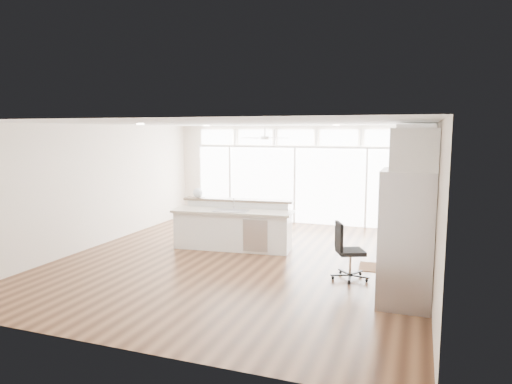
% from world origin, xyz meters
% --- Properties ---
extents(floor, '(7.00, 8.00, 0.02)m').
position_xyz_m(floor, '(0.00, 0.00, -0.01)').
color(floor, '#3E2313').
rests_on(floor, ground).
extents(ceiling, '(7.00, 8.00, 0.02)m').
position_xyz_m(ceiling, '(0.00, 0.00, 2.70)').
color(ceiling, white).
rests_on(ceiling, wall_back).
extents(wall_back, '(7.00, 0.04, 2.70)m').
position_xyz_m(wall_back, '(0.00, 4.00, 1.35)').
color(wall_back, silver).
rests_on(wall_back, floor).
extents(wall_front, '(7.00, 0.04, 2.70)m').
position_xyz_m(wall_front, '(0.00, -4.00, 1.35)').
color(wall_front, silver).
rests_on(wall_front, floor).
extents(wall_left, '(0.04, 8.00, 2.70)m').
position_xyz_m(wall_left, '(-3.50, 0.00, 1.35)').
color(wall_left, silver).
rests_on(wall_left, floor).
extents(wall_right, '(0.04, 8.00, 2.70)m').
position_xyz_m(wall_right, '(3.50, 0.00, 1.35)').
color(wall_right, silver).
rests_on(wall_right, floor).
extents(glass_wall, '(5.80, 0.06, 2.08)m').
position_xyz_m(glass_wall, '(0.00, 3.94, 1.05)').
color(glass_wall, white).
rests_on(glass_wall, wall_back).
extents(transom_row, '(5.90, 0.06, 0.40)m').
position_xyz_m(transom_row, '(0.00, 3.94, 2.38)').
color(transom_row, white).
rests_on(transom_row, wall_back).
extents(desk_window, '(0.04, 0.85, 0.85)m').
position_xyz_m(desk_window, '(3.46, 0.30, 1.55)').
color(desk_window, white).
rests_on(desk_window, wall_right).
extents(ceiling_fan, '(1.16, 1.16, 0.32)m').
position_xyz_m(ceiling_fan, '(-0.50, 2.80, 2.48)').
color(ceiling_fan, silver).
rests_on(ceiling_fan, ceiling).
extents(recessed_lights, '(3.40, 3.00, 0.02)m').
position_xyz_m(recessed_lights, '(0.00, 0.20, 2.68)').
color(recessed_lights, '#F1E1CD').
rests_on(recessed_lights, ceiling).
extents(oven_cabinet, '(0.64, 1.20, 2.50)m').
position_xyz_m(oven_cabinet, '(3.17, 1.80, 1.25)').
color(oven_cabinet, white).
rests_on(oven_cabinet, floor).
extents(desk_nook, '(0.72, 1.30, 0.76)m').
position_xyz_m(desk_nook, '(3.13, 0.30, 0.38)').
color(desk_nook, white).
rests_on(desk_nook, floor).
extents(upper_cabinets, '(0.64, 1.30, 0.64)m').
position_xyz_m(upper_cabinets, '(3.17, 0.30, 2.35)').
color(upper_cabinets, white).
rests_on(upper_cabinets, wall_right).
extents(refrigerator, '(0.76, 0.90, 2.00)m').
position_xyz_m(refrigerator, '(3.11, -1.35, 1.00)').
color(refrigerator, '#AAAAAE').
rests_on(refrigerator, floor).
extents(fridge_cabinet, '(0.64, 0.90, 0.60)m').
position_xyz_m(fridge_cabinet, '(3.17, -1.35, 2.30)').
color(fridge_cabinet, white).
rests_on(fridge_cabinet, wall_right).
extents(framed_photos, '(0.06, 0.22, 0.80)m').
position_xyz_m(framed_photos, '(3.46, 0.92, 1.40)').
color(framed_photos, black).
rests_on(framed_photos, wall_right).
extents(kitchen_island, '(2.70, 1.25, 1.04)m').
position_xyz_m(kitchen_island, '(-0.53, 0.72, 0.52)').
color(kitchen_island, white).
rests_on(kitchen_island, floor).
extents(rug, '(0.90, 0.68, 0.01)m').
position_xyz_m(rug, '(2.68, 0.35, 0.01)').
color(rug, '#3D2213').
rests_on(rug, floor).
extents(office_chair, '(0.67, 0.65, 1.00)m').
position_xyz_m(office_chair, '(2.19, -0.49, 0.50)').
color(office_chair, black).
rests_on(office_chair, floor).
extents(fishbowl, '(0.26, 0.26, 0.22)m').
position_xyz_m(fishbowl, '(-1.51, 1.02, 1.15)').
color(fishbowl, white).
rests_on(fishbowl, kitchen_island).
extents(monitor, '(0.13, 0.54, 0.45)m').
position_xyz_m(monitor, '(3.05, 0.30, 0.98)').
color(monitor, black).
rests_on(monitor, desk_nook).
extents(keyboard, '(0.12, 0.31, 0.02)m').
position_xyz_m(keyboard, '(2.88, 0.30, 0.77)').
color(keyboard, silver).
rests_on(keyboard, desk_nook).
extents(potted_plant, '(0.28, 0.31, 0.23)m').
position_xyz_m(potted_plant, '(3.17, 1.80, 2.61)').
color(potted_plant, '#305E28').
rests_on(potted_plant, oven_cabinet).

